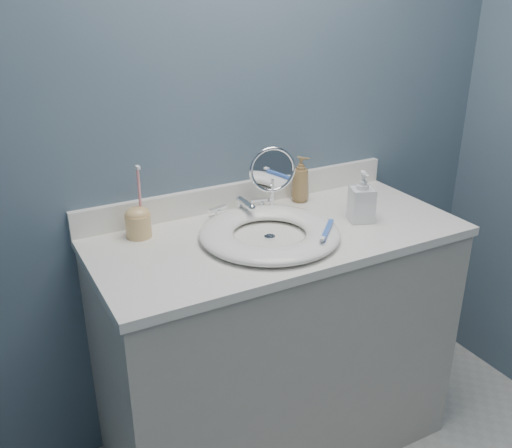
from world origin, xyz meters
TOP-DOWN VIEW (x-y plane):
  - back_wall at (0.00, 1.25)m, footprint 2.20×0.02m
  - vanity_cabinet at (0.00, 0.97)m, footprint 1.20×0.55m
  - countertop at (0.00, 0.97)m, footprint 1.22×0.57m
  - backsplash at (0.00, 1.24)m, footprint 1.22×0.02m
  - basin at (-0.05, 0.94)m, footprint 0.45×0.45m
  - drain at (-0.05, 0.94)m, footprint 0.04×0.04m
  - faucet at (-0.05, 1.14)m, footprint 0.25×0.13m
  - makeup_mirror at (0.06, 1.12)m, footprint 0.16×0.09m
  - soap_bottle_amber at (0.21, 1.18)m, footprint 0.09×0.09m
  - soap_bottle_clear at (0.29, 0.92)m, footprint 0.10×0.10m
  - toothbrush_holder at (-0.41, 1.16)m, footprint 0.08×0.08m
  - toothbrush_lying at (0.09, 0.83)m, footprint 0.13×0.13m

SIDE VIEW (x-z plane):
  - vanity_cabinet at x=0.00m, z-range 0.00..0.85m
  - countertop at x=0.00m, z-range 0.85..0.88m
  - drain at x=-0.05m, z-range 0.88..0.89m
  - basin at x=-0.05m, z-range 0.88..0.92m
  - faucet at x=-0.05m, z-range 0.87..0.95m
  - toothbrush_lying at x=0.09m, z-range 0.92..0.93m
  - backsplash at x=0.00m, z-range 0.88..0.97m
  - toothbrush_holder at x=-0.41m, z-range 0.82..1.05m
  - soap_bottle_amber at x=0.21m, z-range 0.88..1.05m
  - soap_bottle_clear at x=0.29m, z-range 0.88..1.05m
  - makeup_mirror at x=0.06m, z-range 0.89..1.13m
  - back_wall at x=0.00m, z-range 0.00..2.40m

